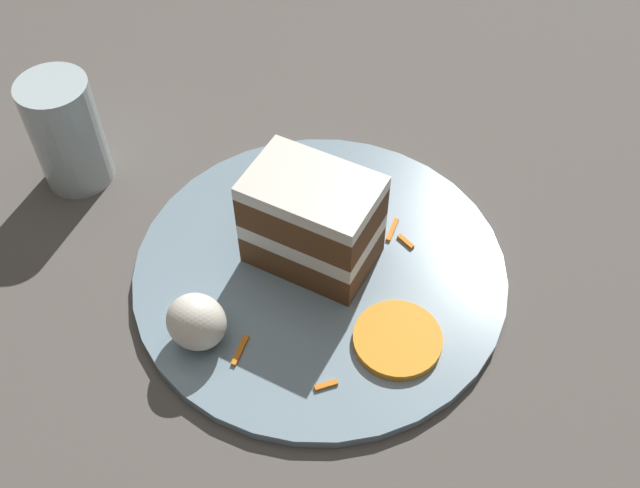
{
  "coord_description": "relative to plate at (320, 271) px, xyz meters",
  "views": [
    {
      "loc": [
        0.17,
        -0.31,
        0.54
      ],
      "look_at": [
        0.05,
        0.05,
        0.08
      ],
      "focal_mm": 42.0,
      "sensor_mm": 36.0,
      "label": 1
    }
  ],
  "objects": [
    {
      "name": "ground_plane",
      "position": [
        -0.05,
        -0.05,
        -0.04
      ],
      "size": [
        6.0,
        6.0,
        0.0
      ],
      "primitive_type": "plane",
      "color": "#4C4742",
      "rests_on": "ground"
    },
    {
      "name": "dining_table",
      "position": [
        -0.05,
        -0.05,
        -0.02
      ],
      "size": [
        1.24,
        1.19,
        0.04
      ],
      "primitive_type": "cube",
      "color": "#56514C",
      "rests_on": "ground"
    },
    {
      "name": "plate",
      "position": [
        0.0,
        0.0,
        0.0
      ],
      "size": [
        0.31,
        0.31,
        0.01
      ],
      "primitive_type": "cylinder",
      "color": "gray",
      "rests_on": "dining_table"
    },
    {
      "name": "cake_slice",
      "position": [
        -0.01,
        0.01,
        0.05
      ],
      "size": [
        0.11,
        0.08,
        0.09
      ],
      "rotation": [
        0.0,
        0.0,
        1.4
      ],
      "color": "brown",
      "rests_on": "plate"
    },
    {
      "name": "cream_dollop",
      "position": [
        -0.07,
        -0.09,
        0.03
      ],
      "size": [
        0.05,
        0.04,
        0.05
      ],
      "primitive_type": "ellipsoid",
      "color": "white",
      "rests_on": "plate"
    },
    {
      "name": "orange_garnish",
      "position": [
        0.08,
        -0.05,
        0.01
      ],
      "size": [
        0.07,
        0.07,
        0.01
      ],
      "primitive_type": "cylinder",
      "color": "orange",
      "rests_on": "plate"
    },
    {
      "name": "carrot_shreds_scatter",
      "position": [
        0.0,
        0.0,
        0.01
      ],
      "size": [
        0.15,
        0.22,
        0.0
      ],
      "color": "orange",
      "rests_on": "plate"
    },
    {
      "name": "drinking_glass",
      "position": [
        -0.25,
        0.04,
        0.04
      ],
      "size": [
        0.06,
        0.06,
        0.11
      ],
      "color": "silver",
      "rests_on": "dining_table"
    }
  ]
}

